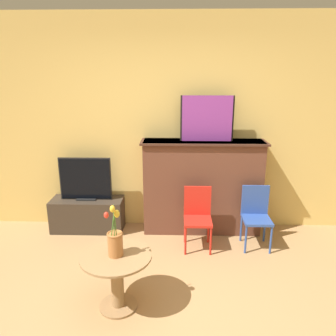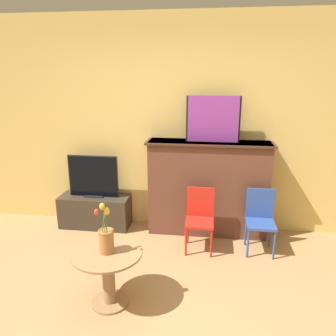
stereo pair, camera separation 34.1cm
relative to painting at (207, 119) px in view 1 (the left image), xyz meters
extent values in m
cube|color=#E0BC66|center=(-0.44, 0.19, -0.12)|extent=(8.00, 0.06, 2.70)
cube|color=brown|center=(-0.03, -0.01, -0.87)|extent=(1.47, 0.34, 1.20)
cube|color=#43271C|center=(-0.03, -0.02, -0.28)|extent=(1.53, 0.38, 0.02)
cube|color=black|center=(0.00, 0.01, 0.00)|extent=(0.64, 0.02, 0.54)
cube|color=purple|center=(0.00, -0.01, 0.00)|extent=(0.60, 0.02, 0.54)
cube|color=#382D23|center=(-1.52, -0.03, -1.26)|extent=(0.92, 0.36, 0.42)
cube|color=black|center=(-1.52, -0.03, -1.04)|extent=(0.25, 0.12, 0.02)
cube|color=black|center=(-1.52, -0.02, -0.77)|extent=(0.66, 0.02, 0.55)
cube|color=black|center=(-1.52, -0.03, -0.77)|extent=(0.63, 0.02, 0.52)
cylinder|color=red|center=(-0.25, -0.63, -1.30)|extent=(0.02, 0.02, 0.34)
cylinder|color=red|center=(0.03, -0.63, -1.30)|extent=(0.02, 0.02, 0.34)
cylinder|color=red|center=(-0.25, -0.34, -1.30)|extent=(0.02, 0.02, 0.34)
cylinder|color=red|center=(0.03, -0.34, -1.30)|extent=(0.02, 0.02, 0.34)
cube|color=red|center=(-0.11, -0.49, -1.12)|extent=(0.32, 0.32, 0.03)
cube|color=red|center=(-0.11, -0.34, -0.92)|extent=(0.32, 0.02, 0.36)
cylinder|color=#2D4C99|center=(0.43, -0.58, -1.30)|extent=(0.02, 0.02, 0.34)
cylinder|color=#2D4C99|center=(0.72, -0.58, -1.30)|extent=(0.02, 0.02, 0.34)
cylinder|color=#2D4C99|center=(0.43, -0.30, -1.30)|extent=(0.02, 0.02, 0.34)
cylinder|color=#2D4C99|center=(0.72, -0.30, -1.30)|extent=(0.02, 0.02, 0.34)
cube|color=#2D4C99|center=(0.58, -0.44, -1.12)|extent=(0.32, 0.32, 0.03)
cube|color=#2D4C99|center=(0.58, -0.29, -0.92)|extent=(0.32, 0.02, 0.36)
cylinder|color=#99754C|center=(-0.87, -1.52, -1.46)|extent=(0.34, 0.34, 0.02)
cylinder|color=#99754C|center=(-0.87, -1.52, -1.22)|extent=(0.11, 0.11, 0.50)
cylinder|color=#99754C|center=(-0.87, -1.52, -0.96)|extent=(0.61, 0.61, 0.02)
cylinder|color=#AD6B38|center=(-0.87, -1.52, -0.85)|extent=(0.13, 0.13, 0.20)
torus|color=#AD6B38|center=(-0.87, -1.52, -0.75)|extent=(0.14, 0.14, 0.02)
cylinder|color=#477A2D|center=(-0.88, -1.53, -0.69)|extent=(0.04, 0.05, 0.27)
ellipsoid|color=red|center=(-0.92, -1.58, -0.56)|extent=(0.04, 0.04, 0.05)
cylinder|color=#477A2D|center=(-0.87, -1.54, -0.66)|extent=(0.01, 0.06, 0.33)
ellipsoid|color=gold|center=(-0.86, -1.59, -0.50)|extent=(0.04, 0.04, 0.06)
cylinder|color=#477A2D|center=(-0.85, -1.53, -0.68)|extent=(0.03, 0.03, 0.27)
ellipsoid|color=gold|center=(-0.83, -1.56, -0.55)|extent=(0.05, 0.05, 0.07)
camera|label=1|loc=(-0.36, -3.95, 0.54)|focal=35.00mm
camera|label=2|loc=(-0.02, -3.92, 0.54)|focal=35.00mm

